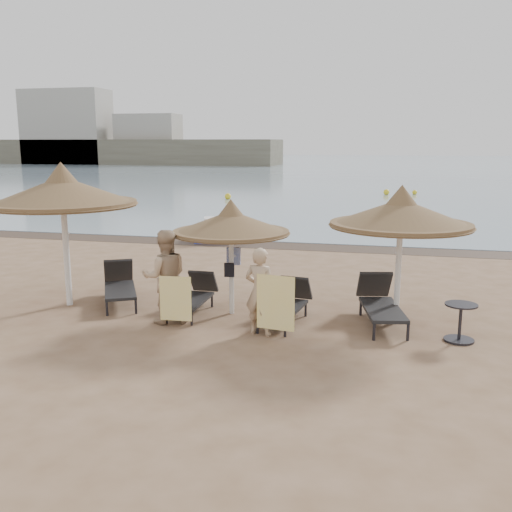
{
  "coord_description": "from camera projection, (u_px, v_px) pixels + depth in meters",
  "views": [
    {
      "loc": [
        2.82,
        -10.34,
        3.65
      ],
      "look_at": [
        0.05,
        1.2,
        1.26
      ],
      "focal_mm": 40.0,
      "sensor_mm": 36.0,
      "label": 1
    }
  ],
  "objects": [
    {
      "name": "lounger_far_left",
      "position": [
        120.0,
        284.0,
        13.18
      ],
      "size": [
        1.53,
        2.08,
        0.9
      ],
      "rotation": [
        0.0,
        0.0,
        0.49
      ],
      "color": "black",
      "rests_on": "ground"
    },
    {
      "name": "far_shore",
      "position": [
        215.0,
        146.0,
        90.58
      ],
      "size": [
        150.0,
        54.8,
        12.0
      ],
      "color": "#6B6656",
      "rests_on": "ground"
    },
    {
      "name": "side_table",
      "position": [
        460.0,
        324.0,
        10.56
      ],
      "size": [
        0.59,
        0.59,
        0.72
      ],
      "rotation": [
        0.0,
        0.0,
        0.04
      ],
      "color": "black",
      "rests_on": "ground"
    },
    {
      "name": "palapa_left",
      "position": [
        62.0,
        192.0,
        12.48
      ],
      "size": [
        3.25,
        3.25,
        3.22
      ],
      "rotation": [
        0.0,
        0.0,
        0.03
      ],
      "color": "white",
      "rests_on": "ground"
    },
    {
      "name": "ground",
      "position": [
        239.0,
        330.0,
        11.22
      ],
      "size": [
        160.0,
        160.0,
        0.0
      ],
      "primitive_type": "plane",
      "color": "#937257",
      "rests_on": "ground"
    },
    {
      "name": "person_left",
      "position": [
        165.0,
        269.0,
        11.5
      ],
      "size": [
        1.21,
        1.04,
        2.24
      ],
      "primitive_type": "imported",
      "rotation": [
        0.0,
        0.0,
        3.58
      ],
      "color": "tan",
      "rests_on": "ground"
    },
    {
      "name": "buoy_extra",
      "position": [
        386.0,
        192.0,
        39.64
      ],
      "size": [
        0.41,
        0.41,
        0.41
      ],
      "primitive_type": "sphere",
      "color": "yellow",
      "rests_on": "ground"
    },
    {
      "name": "buoy_mid",
      "position": [
        415.0,
        192.0,
        39.87
      ],
      "size": [
        0.34,
        0.34,
        0.34
      ],
      "primitive_type": "sphere",
      "color": "yellow",
      "rests_on": "ground"
    },
    {
      "name": "person_right",
      "position": [
        260.0,
        285.0,
        10.8
      ],
      "size": [
        1.01,
        0.76,
        1.98
      ],
      "primitive_type": "imported",
      "rotation": [
        0.0,
        0.0,
        2.94
      ],
      "color": "tan",
      "rests_on": "ground"
    },
    {
      "name": "sea",
      "position": [
        375.0,
        166.0,
        87.48
      ],
      "size": [
        200.0,
        140.0,
        0.03
      ],
      "primitive_type": "cube",
      "color": "gray",
      "rests_on": "ground"
    },
    {
      "name": "wet_sand_strip",
      "position": [
        309.0,
        246.0,
        20.18
      ],
      "size": [
        200.0,
        1.6,
        0.01
      ],
      "primitive_type": "cube",
      "color": "#463426",
      "rests_on": "ground"
    },
    {
      "name": "lounger_near_right",
      "position": [
        288.0,
        303.0,
        11.79
      ],
      "size": [
        0.86,
        1.92,
        0.83
      ],
      "rotation": [
        0.0,
        0.0,
        -0.13
      ],
      "color": "black",
      "rests_on": "ground"
    },
    {
      "name": "palapa_center",
      "position": [
        231.0,
        223.0,
        11.95
      ],
      "size": [
        2.5,
        2.5,
        2.48
      ],
      "rotation": [
        0.0,
        0.0,
        -0.31
      ],
      "color": "white",
      "rests_on": "ground"
    },
    {
      "name": "pedal_boat",
      "position": [
        219.0,
        232.0,
        21.23
      ],
      "size": [
        2.17,
        1.69,
        0.89
      ],
      "rotation": [
        0.0,
        0.0,
        0.34
      ],
      "color": "#2D3FAA",
      "rests_on": "ground"
    },
    {
      "name": "lounger_far_right",
      "position": [
        380.0,
        302.0,
        11.67
      ],
      "size": [
        1.12,
        2.19,
        0.94
      ],
      "rotation": [
        0.0,
        0.0,
        0.21
      ],
      "color": "black",
      "rests_on": "ground"
    },
    {
      "name": "bag_dark",
      "position": [
        229.0,
        270.0,
        11.99
      ],
      "size": [
        0.21,
        0.09,
        0.3
      ],
      "rotation": [
        0.0,
        0.0,
        0.1
      ],
      "color": "black",
      "rests_on": "ground"
    },
    {
      "name": "bag_patterned",
      "position": [
        234.0,
        256.0,
        12.27
      ],
      "size": [
        0.3,
        0.13,
        0.37
      ],
      "rotation": [
        0.0,
        0.0,
        0.12
      ],
      "color": "silver",
      "rests_on": "ground"
    },
    {
      "name": "lounger_near_left",
      "position": [
        195.0,
        295.0,
        12.43
      ],
      "size": [
        0.6,
        1.8,
        0.8
      ],
      "rotation": [
        0.0,
        0.0,
        0.0
      ],
      "color": "black",
      "rests_on": "ground"
    },
    {
      "name": "palapa_right",
      "position": [
        401.0,
        214.0,
        11.29
      ],
      "size": [
        2.85,
        2.85,
        2.82
      ],
      "rotation": [
        0.0,
        0.0,
        0.3
      ],
      "color": "white",
      "rests_on": "ground"
    },
    {
      "name": "buoy_left",
      "position": [
        228.0,
        196.0,
        36.58
      ],
      "size": [
        0.41,
        0.41,
        0.41
      ],
      "primitive_type": "sphere",
      "color": "yellow",
      "rests_on": "ground"
    },
    {
      "name": "towel_left",
      "position": [
        176.0,
        299.0,
        11.19
      ],
      "size": [
        0.64,
        0.07,
        0.9
      ],
      "rotation": [
        0.0,
        0.0,
        0.07
      ],
      "color": "yellow",
      "rests_on": "ground"
    },
    {
      "name": "towel_right",
      "position": [
        275.0,
        303.0,
        10.54
      ],
      "size": [
        0.74,
        0.13,
        1.04
      ],
      "rotation": [
        0.0,
        0.0,
        -0.15
      ],
      "color": "yellow",
      "rests_on": "ground"
    }
  ]
}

